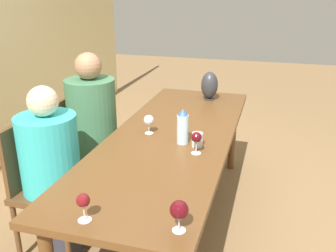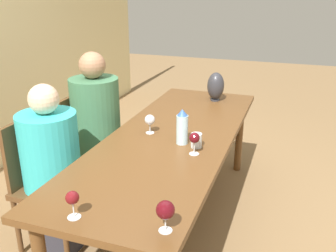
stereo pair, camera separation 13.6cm
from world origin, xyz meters
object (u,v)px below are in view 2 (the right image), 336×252
Objects in this scene: person_near at (54,165)px; person_far at (98,127)px; vase at (216,86)px; water_bottle at (182,127)px; chair_near at (45,179)px; chair_far at (91,146)px; wine_glass_2 at (150,120)px; water_tumbler at (196,140)px; wine_glass_0 at (72,199)px; wine_glass_3 at (194,139)px; wine_glass_1 at (165,210)px.

person_near is 0.61m from person_far.
vase is at bearing -44.31° from person_far.
water_bottle is 0.26× the size of chair_near.
chair_far is at bearing 132.71° from vase.
vase is 0.28× the size of chair_far.
vase is 1.23m from chair_far.
water_bottle is at bearing -65.86° from person_near.
person_near reaches higher than water_bottle.
wine_glass_2 is 0.15× the size of chair_near.
water_tumbler is 0.36× the size of vase.
person_near is at bearing 114.14° from water_bottle.
person_far is (1.24, 0.58, -0.17)m from wine_glass_0.
wine_glass_0 is (-0.98, 0.21, -0.02)m from water_bottle.
person_far reaches higher than wine_glass_3.
vase is at bearing 6.20° from water_tumbler.
water_tumbler is at bearing 6.98° from wine_glass_1.
wine_glass_0 is at bearing -176.63° from wine_glass_2.
water_tumbler is at bearing -107.82° from person_far.
vase is 0.20× the size of person_far.
wine_glass_0 is at bearing 161.57° from water_tumbler.
water_bottle is 0.13m from water_tumbler.
wine_glass_3 is 0.96m from person_near.
person_far reaches higher than water_bottle.
wine_glass_1 is 0.16× the size of chair_near.
water_tumbler is at bearing -173.80° from vase.
wine_glass_2 is 0.56m from person_far.
chair_far reaches higher than wine_glass_0.
wine_glass_0 is (-0.95, 0.32, 0.05)m from water_tumbler.
water_tumbler is 0.69× the size of wine_glass_2.
wine_glass_2 is at bearing -52.60° from chair_near.
chair_near is 0.64m from person_far.
vase is at bearing -15.55° from wine_glass_2.
wine_glass_3 is at bearing -121.38° from wine_glass_2.
chair_near reaches higher than wine_glass_2.
water_tumbler is 0.07× the size of person_far.
wine_glass_2 is at bearing -106.56° from person_far.
chair_far is at bearing 8.14° from person_near.
person_far is at bearing -7.95° from chair_near.
vase is at bearing -5.61° from wine_glass_0.
water_tumbler is at bearing -18.43° from wine_glass_0.
water_bottle is at bearing -106.48° from chair_far.
chair_near is at bearing 61.77° from wine_glass_1.
person_far is (0.39, 0.91, -0.18)m from wine_glass_3.
wine_glass_0 is 0.94× the size of wine_glass_3.
water_tumbler is 0.95m from person_far.
chair_near is 0.61m from chair_far.
wine_glass_1 is 1.02× the size of wine_glass_3.
person_far reaches higher than wine_glass_2.
water_bottle reaches higher than wine_glass_2.
wine_glass_3 is (-0.24, -0.40, 0.01)m from wine_glass_2.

